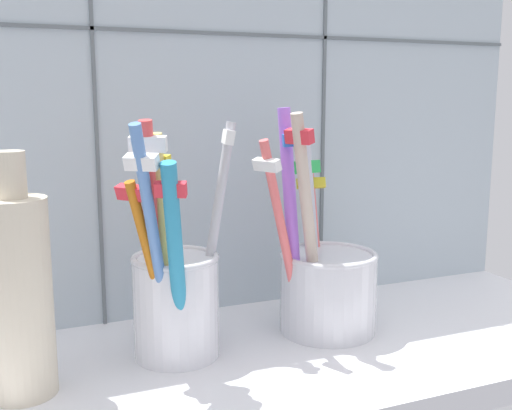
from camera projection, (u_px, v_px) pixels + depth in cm
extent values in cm
cube|color=silver|center=(266.00, 363.00, 48.14)|extent=(64.00, 22.00, 2.00)
cube|color=#B2C1CC|center=(214.00, 87.00, 55.28)|extent=(64.00, 2.00, 45.00)
cube|color=slate|center=(94.00, 86.00, 50.24)|extent=(0.30, 0.20, 45.00)
cube|color=slate|center=(324.00, 87.00, 58.31)|extent=(0.30, 0.20, 45.00)
cube|color=slate|center=(217.00, 33.00, 53.48)|extent=(64.00, 0.20, 0.30)
cylinder|color=silver|center=(176.00, 307.00, 46.69)|extent=(6.48, 6.48, 7.72)
torus|color=silver|center=(175.00, 258.00, 46.01)|extent=(6.65, 6.65, 0.50)
cylinder|color=teal|center=(177.00, 268.00, 42.57)|extent=(3.18, 5.02, 15.35)
cube|color=#E5333F|center=(171.00, 189.00, 40.14)|extent=(2.27, 1.71, 1.12)
cylinder|color=#5B87CA|center=(156.00, 250.00, 42.31)|extent=(4.37, 5.72, 17.82)
cube|color=white|center=(142.00, 162.00, 39.33)|extent=(2.42, 2.17, 1.15)
cylinder|color=silver|center=(213.00, 238.00, 46.54)|extent=(3.73, 1.40, 17.49)
cube|color=white|center=(228.00, 137.00, 45.46)|extent=(1.16, 2.02, 1.16)
cylinder|color=#EB4848|center=(155.00, 247.00, 42.80)|extent=(2.52, 3.85, 17.87)
cube|color=white|center=(148.00, 144.00, 40.41)|extent=(2.61, 1.88, 1.14)
cylinder|color=#F2DE74|center=(163.00, 250.00, 43.79)|extent=(2.64, 2.99, 16.93)
cube|color=yellow|center=(156.00, 163.00, 42.00)|extent=(2.22, 2.03, 1.22)
cylinder|color=#C76A14|center=(153.00, 273.00, 43.73)|extent=(4.49, 3.57, 13.94)
cube|color=#E5333F|center=(132.00, 193.00, 41.14)|extent=(2.23, 2.54, 1.12)
cylinder|color=silver|center=(328.00, 293.00, 51.76)|extent=(8.07, 8.07, 6.62)
torus|color=silver|center=(329.00, 255.00, 51.18)|extent=(8.17, 8.17, 0.50)
cylinder|color=beige|center=(309.00, 228.00, 48.39)|extent=(4.55, 3.07, 18.22)
cube|color=#E5333F|center=(300.00, 136.00, 46.00)|extent=(1.93, 2.41, 1.20)
cylinder|color=#EA6A6A|center=(316.00, 240.00, 54.12)|extent=(1.56, 5.19, 13.65)
cube|color=yellow|center=(311.00, 183.00, 54.74)|extent=(2.67, 1.30, 1.07)
cylinder|color=silver|center=(311.00, 231.00, 53.83)|extent=(1.46, 3.56, 15.28)
cube|color=green|center=(307.00, 167.00, 53.57)|extent=(2.45, 1.28, 1.23)
cylinder|color=#B46FF9|center=(291.00, 224.00, 49.03)|extent=(2.59, 1.68, 18.46)
cube|color=blue|center=(286.00, 140.00, 47.81)|extent=(1.52, 2.65, 1.01)
cylinder|color=#F06666|center=(284.00, 241.00, 48.21)|extent=(5.40, 3.01, 16.28)
cube|color=white|center=(269.00, 164.00, 45.80)|extent=(1.76, 2.44, 1.01)
cylinder|color=beige|center=(18.00, 298.00, 40.17)|extent=(4.47, 4.47, 13.29)
cylinder|color=beige|center=(9.00, 175.00, 38.74)|extent=(2.12, 2.12, 3.00)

